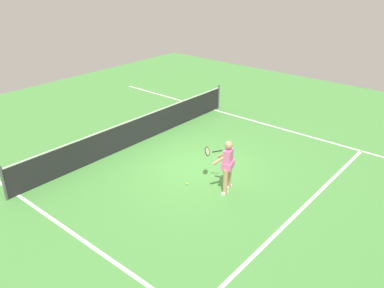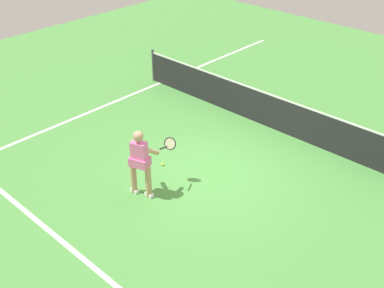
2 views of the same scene
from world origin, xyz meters
name	(u,v)px [view 2 (image 2 of 2)]	position (x,y,z in m)	size (l,w,h in m)	color
ground_plane	(210,174)	(0.00, 0.00, 0.00)	(24.09, 24.09, 0.00)	#4C9342
service_line_marking	(80,256)	(0.00, -3.61, 0.00)	(9.00, 0.10, 0.01)	white
sideline_left_marking	(91,111)	(-4.50, 0.00, 0.00)	(0.10, 16.53, 0.01)	white
court_net	(280,114)	(0.00, 2.72, 0.49)	(9.68, 0.08, 1.04)	#4C4C51
tennis_player	(141,160)	(-0.57, -1.55, 0.85)	(0.66, 1.09, 1.55)	tan
tennis_ball_near	(163,164)	(-1.03, -0.51, 0.03)	(0.07, 0.07, 0.07)	#D1E533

